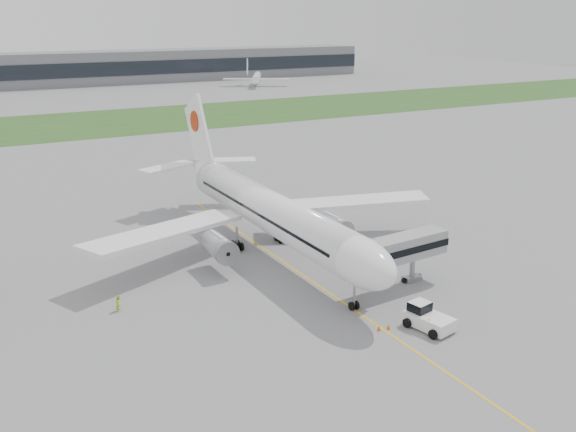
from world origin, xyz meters
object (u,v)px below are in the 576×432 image
pushback_tug (427,317)px  jet_bridge (394,251)px  airliner (266,209)px  ground_crew_near (428,326)px

pushback_tug → jet_bridge: bearing=61.0°
airliner → ground_crew_near: size_ratio=34.65×
pushback_tug → ground_crew_near: bearing=-135.0°
airliner → jet_bridge: bearing=-69.2°
pushback_tug → ground_crew_near: (-0.73, -1.12, -0.32)m
airliner → jet_bridge: (6.68, -17.64, -1.16)m
airliner → ground_crew_near: (3.20, -27.65, -4.88)m
airliner → ground_crew_near: 28.26m
pushback_tug → jet_bridge: size_ratio=0.39×
pushback_tug → ground_crew_near: size_ratio=3.26×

